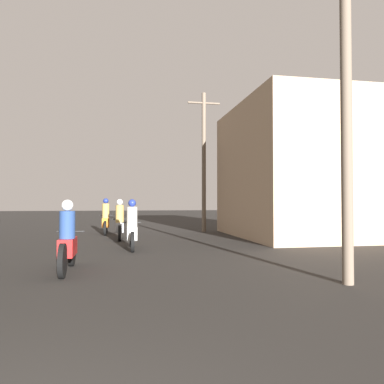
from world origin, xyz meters
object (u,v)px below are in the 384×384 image
motorcycle_orange (106,220)px  utility_pole_far (204,159)px  motorcycle_silver (120,224)px  utility_pole_near (346,45)px  motorcycle_red (68,243)px  motorcycle_white (132,229)px  building_right_near (290,171)px

motorcycle_orange → utility_pole_far: (4.67, 0.46, 2.93)m
motorcycle_silver → utility_pole_near: 10.38m
motorcycle_orange → utility_pole_far: 5.53m
motorcycle_red → motorcycle_white: motorcycle_white is taller
motorcycle_silver → motorcycle_orange: 2.61m
utility_pole_near → utility_pole_far: utility_pole_near is taller
motorcycle_orange → utility_pole_near: size_ratio=0.24×
motorcycle_white → building_right_near: bearing=21.4°
motorcycle_red → utility_pole_far: (5.09, 9.61, 2.97)m
motorcycle_red → utility_pole_far: 11.27m
motorcycle_red → building_right_near: bearing=39.8°
motorcycle_white → building_right_near: building_right_near is taller
motorcycle_white → utility_pole_far: bearing=56.2°
motorcycle_red → utility_pole_far: bearing=63.2°
motorcycle_white → utility_pole_far: 7.72m
motorcycle_red → motorcycle_orange: size_ratio=1.03×
building_right_near → utility_pole_far: utility_pole_far is taller
utility_pole_near → utility_pole_far: 11.81m
building_right_near → utility_pole_near: (-3.06, -8.72, 1.55)m
motorcycle_silver → motorcycle_orange: size_ratio=1.02×
motorcycle_silver → utility_pole_far: size_ratio=0.30×
motorcycle_orange → utility_pole_near: (4.70, -11.33, 3.68)m
building_right_near → utility_pole_near: bearing=-109.3°
motorcycle_red → building_right_near: size_ratio=0.29×
motorcycle_orange → utility_pole_far: utility_pole_far is taller
motorcycle_red → motorcycle_silver: motorcycle_silver is taller
motorcycle_orange → building_right_near: size_ratio=0.28×
building_right_near → utility_pole_near: utility_pole_near is taller
utility_pole_near → motorcycle_orange: bearing=112.5°
motorcycle_orange → utility_pole_far: size_ratio=0.30×
building_right_near → utility_pole_far: size_ratio=1.05×
building_right_near → motorcycle_white: bearing=-155.6°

